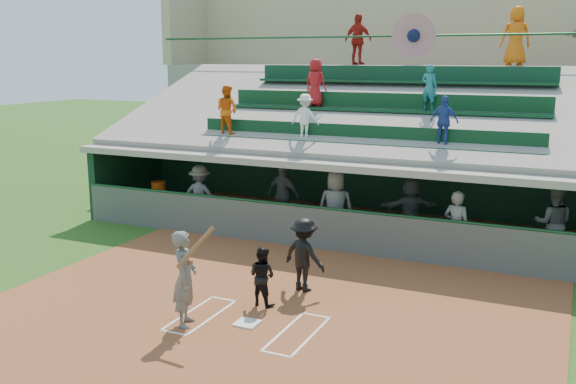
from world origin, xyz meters
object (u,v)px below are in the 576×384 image
at_px(home_plate, 247,323).
at_px(batter_at_plate, 185,278).
at_px(catcher, 262,276).
at_px(water_cooler, 159,189).
at_px(white_table, 161,205).

height_order(home_plate, batter_at_plate, batter_at_plate).
bearing_deg(catcher, water_cooler, -29.86).
bearing_deg(water_cooler, home_plate, -43.88).
bearing_deg(home_plate, batter_at_plate, -153.94).
xyz_separation_m(white_table, water_cooler, (-0.01, -0.07, 0.55)).
height_order(white_table, water_cooler, water_cooler).
bearing_deg(batter_at_plate, home_plate, 26.06).
relative_size(catcher, white_table, 1.59).
bearing_deg(water_cooler, white_table, 79.73).
distance_m(catcher, water_cooler, 8.06).
relative_size(home_plate, water_cooler, 0.99).
relative_size(batter_at_plate, white_table, 2.60).
distance_m(batter_at_plate, catcher, 1.73).
distance_m(catcher, white_table, 8.10).
bearing_deg(home_plate, water_cooler, 136.12).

